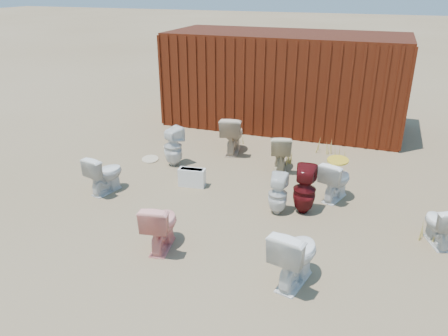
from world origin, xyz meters
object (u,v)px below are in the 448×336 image
(loose_tank, at_px, (192,177))
(toilet_back_beige_left, at_px, (232,134))
(toilet_back_yellowlid, at_px, (336,180))
(toilet_back_e, at_px, (278,194))
(toilet_front_a, at_px, (105,173))
(shipping_container, at_px, (284,80))
(toilet_front_pink, at_px, (161,225))
(toilet_front_e, at_px, (440,224))
(toilet_front_c, at_px, (295,255))
(toilet_back_beige_right, at_px, (280,152))
(toilet_front_maroon, at_px, (304,190))
(toilet_back_a, at_px, (173,147))

(loose_tank, bearing_deg, toilet_back_beige_left, 78.32)
(toilet_back_yellowlid, bearing_deg, toilet_back_e, 64.80)
(toilet_front_a, distance_m, toilet_back_beige_left, 3.11)
(shipping_container, bearing_deg, toilet_front_pink, -92.52)
(toilet_front_a, height_order, toilet_back_e, toilet_front_a)
(loose_tank, bearing_deg, toilet_front_e, -15.27)
(toilet_front_e, bearing_deg, toilet_back_yellowlid, -52.00)
(toilet_front_pink, distance_m, toilet_back_e, 2.07)
(toilet_front_c, height_order, toilet_back_beige_left, toilet_back_beige_left)
(toilet_front_pink, bearing_deg, toilet_front_a, -45.06)
(toilet_back_e, bearing_deg, toilet_back_beige_right, -80.77)
(toilet_front_maroon, height_order, toilet_back_e, toilet_front_maroon)
(toilet_back_beige_right, bearing_deg, toilet_back_yellowlid, 127.09)
(toilet_back_a, bearing_deg, toilet_back_yellowlid, -160.49)
(toilet_front_maroon, bearing_deg, loose_tank, -10.55)
(toilet_front_a, distance_m, toilet_back_e, 3.18)
(toilet_front_a, distance_m, toilet_front_pink, 2.23)
(toilet_front_c, height_order, toilet_back_e, toilet_front_c)
(toilet_front_c, height_order, loose_tank, toilet_front_c)
(toilet_front_maroon, bearing_deg, toilet_back_a, -23.21)
(shipping_container, height_order, loose_tank, shipping_container)
(toilet_back_beige_left, bearing_deg, toilet_back_a, 41.74)
(toilet_front_pink, xyz_separation_m, toilet_back_a, (-1.21, 2.86, 0.04))
(toilet_front_e, distance_m, toilet_back_beige_right, 3.45)
(toilet_back_beige_right, relative_size, toilet_back_e, 1.08)
(toilet_front_c, relative_size, toilet_front_maroon, 0.99)
(toilet_front_c, bearing_deg, toilet_front_pink, 8.77)
(toilet_front_maroon, bearing_deg, toilet_front_c, 94.17)
(toilet_back_a, distance_m, toilet_back_yellowlid, 3.41)
(toilet_front_a, bearing_deg, toilet_front_maroon, -159.61)
(toilet_back_yellowlid, bearing_deg, toilet_back_a, 11.84)
(toilet_front_pink, distance_m, toilet_front_c, 1.98)
(shipping_container, relative_size, toilet_front_e, 9.24)
(toilet_front_maroon, xyz_separation_m, loose_tank, (-2.18, 0.29, -0.24))
(toilet_front_a, xyz_separation_m, toilet_back_a, (0.61, 1.57, 0.05))
(toilet_back_beige_left, bearing_deg, toilet_front_c, 109.44)
(toilet_back_yellowlid, bearing_deg, toilet_front_a, 34.92)
(toilet_front_a, bearing_deg, loose_tank, -138.31)
(toilet_front_e, xyz_separation_m, toilet_back_e, (-2.45, 0.09, 0.03))
(toilet_front_e, height_order, toilet_back_e, toilet_back_e)
(toilet_front_c, distance_m, toilet_back_beige_right, 3.71)
(toilet_front_pink, xyz_separation_m, toilet_front_e, (3.79, 1.49, -0.05))
(toilet_front_a, relative_size, toilet_back_beige_right, 0.96)
(toilet_back_beige_left, height_order, toilet_back_e, toilet_back_beige_left)
(loose_tank, bearing_deg, toilet_back_yellowlid, 0.98)
(toilet_back_a, height_order, loose_tank, toilet_back_a)
(toilet_front_c, xyz_separation_m, toilet_front_maroon, (-0.23, 1.89, 0.00))
(toilet_back_beige_left, distance_m, toilet_back_beige_right, 1.36)
(toilet_back_a, bearing_deg, toilet_back_beige_left, -102.52)
(shipping_container, xyz_separation_m, toilet_front_maroon, (1.46, -4.71, -0.78))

